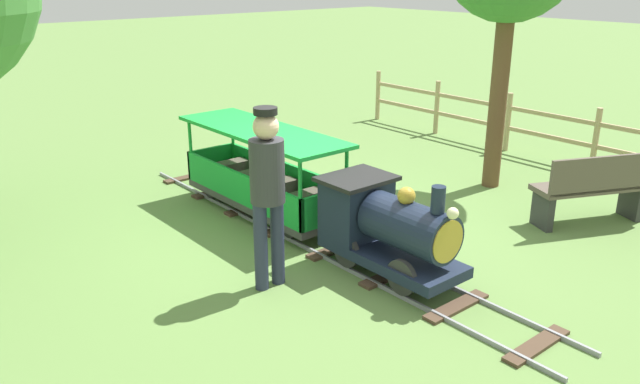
# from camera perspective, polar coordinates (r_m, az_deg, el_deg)

# --- Properties ---
(ground_plane) EXTENTS (60.00, 60.00, 0.00)m
(ground_plane) POSITION_cam_1_polar(r_m,az_deg,el_deg) (6.69, -0.65, -4.19)
(ground_plane) COLOR #608442
(track) EXTENTS (0.71, 6.05, 0.04)m
(track) POSITION_cam_1_polar(r_m,az_deg,el_deg) (6.68, -0.62, -4.07)
(track) COLOR gray
(track) RESTS_ON ground_plane
(locomotive) EXTENTS (0.67, 1.45, 0.97)m
(locomotive) POSITION_cam_1_polar(r_m,az_deg,el_deg) (5.79, 5.91, -2.97)
(locomotive) COLOR #192338
(locomotive) RESTS_ON ground_plane
(passenger_car) EXTENTS (0.77, 2.35, 0.97)m
(passenger_car) POSITION_cam_1_polar(r_m,az_deg,el_deg) (7.21, -5.19, 1.11)
(passenger_car) COLOR #3F3F3F
(passenger_car) RESTS_ON ground_plane
(conductor_person) EXTENTS (0.30, 0.30, 1.62)m
(conductor_person) POSITION_cam_1_polar(r_m,az_deg,el_deg) (5.39, -4.75, 0.68)
(conductor_person) COLOR #282D47
(conductor_person) RESTS_ON ground_plane
(park_bench) EXTENTS (1.35, 0.91, 0.82)m
(park_bench) POSITION_cam_1_polar(r_m,az_deg,el_deg) (7.53, 23.41, 0.28)
(park_bench) COLOR brown
(park_bench) RESTS_ON ground_plane
(fence_section) EXTENTS (0.08, 7.13, 0.90)m
(fence_section) POSITION_cam_1_polar(r_m,az_deg,el_deg) (9.85, 19.97, 5.41)
(fence_section) COLOR tan
(fence_section) RESTS_ON ground_plane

